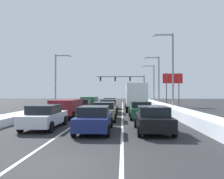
% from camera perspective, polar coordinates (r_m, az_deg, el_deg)
% --- Properties ---
extents(ground_plane, '(120.00, 120.00, 0.00)m').
position_cam_1_polar(ground_plane, '(24.71, -1.28, -6.13)').
color(ground_plane, '#28282B').
extents(lane_stripe_between_right_lane_and_center_lane, '(0.14, 48.83, 0.01)m').
position_cam_1_polar(lane_stripe_between_right_lane_and_center_lane, '(29.07, 2.70, -5.31)').
color(lane_stripe_between_right_lane_and_center_lane, silver).
rests_on(lane_stripe_between_right_lane_and_center_lane, ground).
extents(lane_stripe_between_center_lane_and_left_lane, '(0.14, 48.83, 0.01)m').
position_cam_1_polar(lane_stripe_between_center_lane_and_left_lane, '(29.27, -4.00, -5.28)').
color(lane_stripe_between_center_lane_and_left_lane, silver).
rests_on(lane_stripe_between_center_lane_and_left_lane, ground).
extents(snow_bank_right_shoulder, '(1.54, 48.83, 0.80)m').
position_cam_1_polar(snow_bank_right_shoulder, '(29.51, 13.07, -4.46)').
color(snow_bank_right_shoulder, silver).
rests_on(snow_bank_right_shoulder, ground).
extents(snow_bank_left_shoulder, '(1.86, 48.83, 0.56)m').
position_cam_1_polar(snow_bank_left_shoulder, '(30.33, -14.03, -4.58)').
color(snow_bank_left_shoulder, silver).
rests_on(snow_bank_left_shoulder, ground).
extents(sedan_black_right_lane_nearest, '(2.00, 4.50, 1.51)m').
position_cam_1_polar(sedan_black_right_lane_nearest, '(13.37, 10.37, -7.39)').
color(sedan_black_right_lane_nearest, black).
rests_on(sedan_black_right_lane_nearest, ground).
extents(sedan_green_right_lane_second, '(2.00, 4.50, 1.51)m').
position_cam_1_polar(sedan_green_right_lane_second, '(20.06, 7.27, -5.18)').
color(sedan_green_right_lane_second, '#1E5633').
rests_on(sedan_green_right_lane_second, ground).
extents(box_truck_right_lane_third, '(2.53, 7.20, 3.36)m').
position_cam_1_polar(box_truck_right_lane_third, '(27.84, 6.04, -1.60)').
color(box_truck_right_lane_third, '#38383D').
rests_on(box_truck_right_lane_third, ground).
extents(suv_red_right_lane_fourth, '(2.16, 4.90, 1.67)m').
position_cam_1_polar(suv_red_right_lane_fourth, '(36.09, 5.14, -2.82)').
color(suv_red_right_lane_fourth, maroon).
rests_on(suv_red_right_lane_fourth, ground).
extents(sedan_navy_center_lane_nearest, '(2.00, 4.50, 1.51)m').
position_cam_1_polar(sedan_navy_center_lane_nearest, '(13.25, -4.52, -7.46)').
color(sedan_navy_center_lane_nearest, navy).
rests_on(sedan_navy_center_lane_nearest, ground).
extents(sedan_tan_center_lane_second, '(2.00, 4.50, 1.51)m').
position_cam_1_polar(sedan_tan_center_lane_second, '(18.73, -1.98, -5.50)').
color(sedan_tan_center_lane_second, '#937F60').
rests_on(sedan_tan_center_lane_second, ground).
extents(sedan_gray_center_lane_third, '(2.00, 4.50, 1.51)m').
position_cam_1_polar(sedan_gray_center_lane_third, '(25.14, -0.83, -4.29)').
color(sedan_gray_center_lane_third, slate).
rests_on(sedan_gray_center_lane_third, ground).
extents(sedan_silver_center_lane_fourth, '(2.00, 4.50, 1.51)m').
position_cam_1_polar(sedan_silver_center_lane_fourth, '(32.07, -0.55, -3.53)').
color(sedan_silver_center_lane_fourth, '#B7BABF').
rests_on(sedan_silver_center_lane_fourth, ground).
extents(sedan_white_left_lane_nearest, '(2.00, 4.50, 1.51)m').
position_cam_1_polar(sedan_white_left_lane_nearest, '(15.10, -16.78, -6.61)').
color(sedan_white_left_lane_nearest, silver).
rests_on(sedan_white_left_lane_nearest, ground).
extents(suv_maroon_left_lane_second, '(2.16, 4.90, 1.67)m').
position_cam_1_polar(suv_maroon_left_lane_second, '(20.70, -11.42, -4.33)').
color(suv_maroon_left_lane_second, maroon).
rests_on(suv_maroon_left_lane_second, ground).
extents(sedan_black_left_lane_third, '(2.00, 4.50, 1.51)m').
position_cam_1_polar(sedan_black_left_lane_third, '(27.57, -7.47, -3.97)').
color(sedan_black_left_lane_third, black).
rests_on(sedan_black_left_lane_third, ground).
extents(suv_green_left_lane_fourth, '(2.16, 4.90, 1.67)m').
position_cam_1_polar(suv_green_left_lane_fourth, '(33.21, -5.71, -2.99)').
color(suv_green_left_lane_fourth, '#1E5633').
rests_on(suv_green_left_lane_fourth, ground).
extents(traffic_light_gantry, '(10.94, 0.47, 6.20)m').
position_cam_1_polar(traffic_light_gantry, '(51.23, 3.93, 1.95)').
color(traffic_light_gantry, slate).
rests_on(traffic_light_gantry, ground).
extents(street_lamp_right_near, '(2.66, 0.36, 9.33)m').
position_cam_1_polar(street_lamp_right_near, '(27.52, 14.59, 5.91)').
color(street_lamp_right_near, gray).
rests_on(street_lamp_right_near, ground).
extents(street_lamp_right_mid, '(2.66, 0.36, 8.00)m').
position_cam_1_polar(street_lamp_right_mid, '(36.12, 11.28, 3.21)').
color(street_lamp_right_mid, gray).
rests_on(street_lamp_right_mid, ground).
extents(street_lamp_right_far, '(2.66, 0.36, 7.70)m').
position_cam_1_polar(street_lamp_right_far, '(44.95, 10.16, 2.22)').
color(street_lamp_right_far, gray).
rests_on(street_lamp_right_far, ground).
extents(street_lamp_left_mid, '(2.66, 0.36, 7.91)m').
position_cam_1_polar(street_lamp_left_mid, '(33.89, -13.60, 3.39)').
color(street_lamp_left_mid, gray).
rests_on(street_lamp_left_mid, ground).
extents(roadside_sign_right, '(3.20, 0.16, 5.50)m').
position_cam_1_polar(roadside_sign_right, '(37.75, 15.20, 1.86)').
color(roadside_sign_right, '#59595B').
rests_on(roadside_sign_right, ground).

